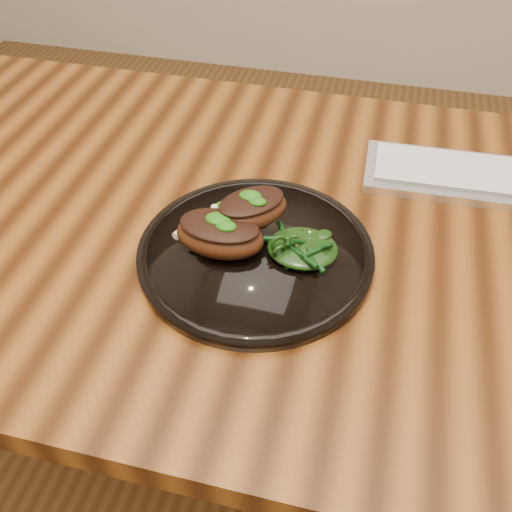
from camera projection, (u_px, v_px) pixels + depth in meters
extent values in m
plane|color=#4F3116|center=(296.00, 469.00, 1.34)|extent=(4.00, 4.00, 0.00)
cube|color=#321606|center=(320.00, 238.00, 0.83)|extent=(1.60, 0.80, 0.04)
cylinder|color=#37160C|center=(45.00, 215.00, 1.46)|extent=(0.06, 0.06, 0.71)
cylinder|color=black|center=(256.00, 254.00, 0.77)|extent=(0.32, 0.32, 0.02)
torus|color=black|center=(256.00, 252.00, 0.77)|extent=(0.31, 0.31, 0.02)
cylinder|color=black|center=(256.00, 250.00, 0.76)|extent=(0.21, 0.21, 0.00)
ellipsoid|color=#421D0C|center=(220.00, 236.00, 0.75)|extent=(0.12, 0.08, 0.05)
ellipsoid|color=black|center=(219.00, 225.00, 0.73)|extent=(0.11, 0.07, 0.01)
cylinder|color=beige|center=(189.00, 225.00, 0.78)|extent=(0.03, 0.06, 0.01)
ellipsoid|color=#114B08|center=(219.00, 221.00, 0.73)|extent=(0.03, 0.03, 0.01)
ellipsoid|color=#421D0C|center=(251.00, 211.00, 0.76)|extent=(0.12, 0.12, 0.04)
ellipsoid|color=black|center=(251.00, 201.00, 0.75)|extent=(0.11, 0.11, 0.01)
cylinder|color=beige|center=(216.00, 219.00, 0.76)|extent=(0.03, 0.05, 0.01)
ellipsoid|color=#114B08|center=(251.00, 198.00, 0.75)|extent=(0.03, 0.02, 0.01)
ellipsoid|color=#114B08|center=(240.00, 211.00, 0.81)|extent=(0.08, 0.05, 0.01)
ellipsoid|color=black|center=(303.00, 248.00, 0.75)|extent=(0.09, 0.08, 0.02)
cube|color=silver|center=(506.00, 182.00, 0.89)|extent=(0.44, 0.14, 0.01)
cube|color=silver|center=(508.00, 177.00, 0.88)|extent=(0.41, 0.11, 0.01)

